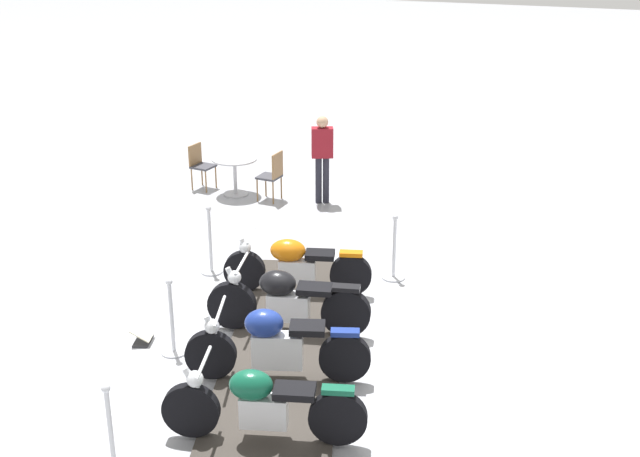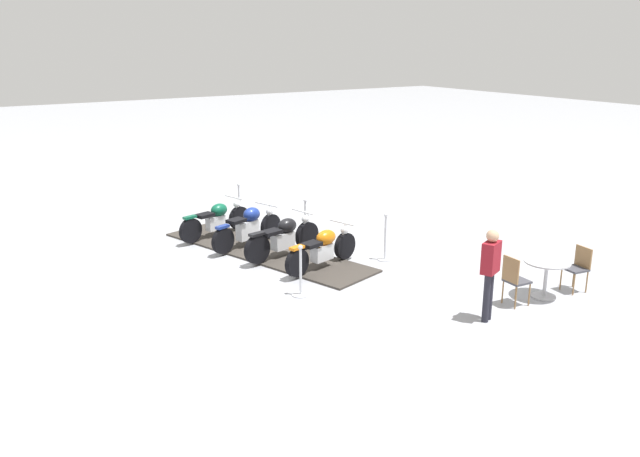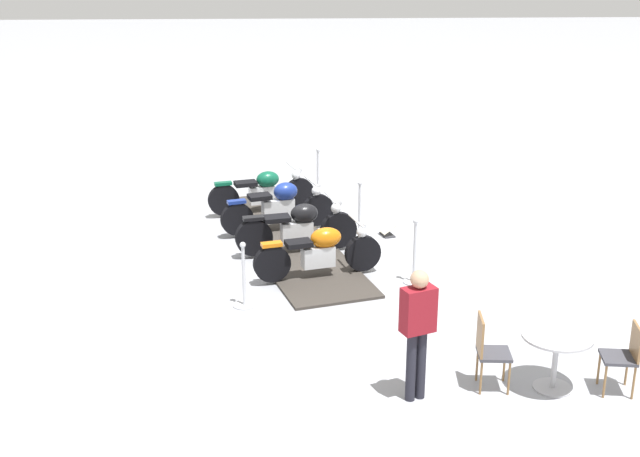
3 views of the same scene
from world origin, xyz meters
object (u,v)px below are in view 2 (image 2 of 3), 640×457
Objects in this scene: motorcycle_navy at (249,226)px; cafe_chair_near_table at (514,278)px; stanchion_right_rear at (239,208)px; bystander_person at (490,267)px; stanchion_right_front at (385,245)px; motorcycle_copper at (323,248)px; motorcycle_black at (284,237)px; cafe_chair_across_table at (578,266)px; stanchion_left_front at (301,281)px; info_placard at (325,234)px; cafe_table at (546,270)px; motorcycle_forest at (217,219)px; stanchion_right_mid at (305,226)px.

motorcycle_navy is 2.21× the size of cafe_chair_near_table.
stanchion_right_rear is 8.31m from bystander_person.
stanchion_right_front is 0.65× the size of bystander_person.
motorcycle_copper is 1.17m from motorcycle_black.
stanchion_left_front is at bearing -22.32° from cafe_chair_across_table.
motorcycle_copper is at bearing -50.03° from info_placard.
cafe_table is at bearing -107.12° from bystander_person.
cafe_chair_across_table is (3.51, 2.05, 0.17)m from stanchion_right_front.
stanchion_right_rear is at bearing -59.74° from cafe_chair_across_table.
motorcycle_forest is 1.26× the size of bystander_person.
motorcycle_black is 1.96× the size of stanchion_right_front.
stanchion_left_front is 0.61× the size of bystander_person.
motorcycle_navy is at bearing 90.90° from motorcycle_copper.
stanchion_right_front is at bearing -12.03° from info_placard.
motorcycle_copper is 4.08m from cafe_chair_near_table.
cafe_chair_near_table is (6.99, 2.89, 0.06)m from motorcycle_forest.
stanchion_right_rear is 1.20× the size of cafe_chair_across_table.
motorcycle_copper is 2.23m from stanchion_right_mid.
cafe_table is at bearing -69.73° from motorcycle_black.
stanchion_left_front is at bearing -154.11° from motorcycle_copper.
motorcycle_forest is 7.50m from bystander_person.
motorcycle_black is at bearing -89.15° from motorcycle_forest.
stanchion_right_rear reaches higher than stanchion_left_front.
stanchion_right_mid is at bearing 16.19° from stanchion_right_rear.
motorcycle_copper is 1.25× the size of bystander_person.
cafe_table is at bearing 17.81° from stanchion_right_rear.
motorcycle_navy reaches higher than cafe_chair_across_table.
bystander_person reaches higher than cafe_table.
info_placard is at bearing -175.85° from stanchion_right_front.
cafe_chair_across_table is (5.76, 2.22, 0.45)m from info_placard.
cafe_table is (2.62, 3.93, 0.26)m from stanchion_left_front.
stanchion_right_rear is at bearing -163.81° from stanchion_right_mid.
stanchion_right_mid is 2.83× the size of info_placard.
stanchion_right_mid is at bearing 147.20° from stanchion_left_front.
stanchion_right_mid is at bearing 27.19° from motorcycle_black.
stanchion_right_mid is 2.43m from stanchion_right_front.
stanchion_right_rear is 2.94× the size of info_placard.
stanchion_left_front is at bearing -56.02° from info_placard.
motorcycle_navy is 5.79× the size of info_placard.
motorcycle_black is 5.69m from cafe_table.
info_placard is (2.43, 1.19, -0.32)m from stanchion_right_rear.
cafe_table is 0.82m from cafe_chair_across_table.
motorcycle_copper is 3.53m from motorcycle_forest.
stanchion_left_front is 4.73m from cafe_table.
info_placard is (-3.03, 2.52, -0.23)m from stanchion_left_front.
bystander_person reaches higher than info_placard.
stanchion_left_front is at bearing -73.81° from stanchion_right_front.
stanchion_right_front reaches higher than motorcycle_black.
cafe_chair_near_table reaches higher than cafe_chair_across_table.
motorcycle_navy is at bearing -139.63° from stanchion_right_front.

